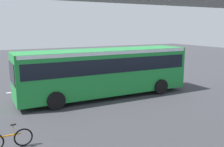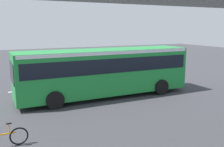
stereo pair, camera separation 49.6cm
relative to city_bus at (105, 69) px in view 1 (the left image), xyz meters
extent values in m
plane|color=#38383D|center=(-1.18, -0.56, -1.88)|extent=(80.00, 80.00, 0.00)
cube|color=#1E8C38|center=(-0.01, 0.00, -0.17)|extent=(11.50, 2.55, 2.86)
cube|color=black|center=(-0.01, 0.00, 0.35)|extent=(11.04, 2.59, 0.90)
cube|color=white|center=(-0.01, 0.00, 1.15)|extent=(11.27, 2.58, 0.20)
cube|color=black|center=(5.76, 0.00, 0.18)|extent=(0.04, 2.24, 1.20)
cylinder|color=black|center=(3.67, 1.27, -1.36)|extent=(1.04, 0.30, 1.04)
cylinder|color=black|center=(3.67, -1.27, -1.36)|extent=(1.04, 0.30, 1.04)
cylinder|color=black|center=(-3.69, 1.27, -1.36)|extent=(1.04, 0.30, 1.04)
cylinder|color=black|center=(-3.69, -1.27, -1.36)|extent=(1.04, 0.30, 1.04)
torus|color=black|center=(6.03, 5.09, -1.52)|extent=(0.72, 0.06, 0.72)
cube|color=orange|center=(6.55, 5.09, -1.34)|extent=(0.89, 0.04, 0.04)
cylinder|color=orange|center=(6.36, 5.09, -1.14)|extent=(0.03, 0.03, 0.40)
cube|color=black|center=(6.36, 5.09, -0.94)|extent=(0.20, 0.08, 0.04)
cylinder|color=#2D2D38|center=(-1.70, -2.27, -1.46)|extent=(0.32, 0.32, 0.85)
cylinder|color=navy|center=(-1.70, -2.27, -0.68)|extent=(0.38, 0.38, 0.70)
sphere|color=tan|center=(-1.70, -2.27, -0.20)|extent=(0.22, 0.22, 0.22)
cylinder|color=slate|center=(-4.05, -3.50, -0.48)|extent=(0.08, 0.08, 2.80)
cube|color=red|center=(-4.05, -3.50, 0.62)|extent=(0.04, 0.60, 0.60)
cube|color=silver|center=(-7.18, -3.95, -1.88)|extent=(2.00, 0.20, 0.01)
cube|color=silver|center=(-3.18, -3.95, -1.88)|extent=(2.00, 0.20, 0.01)
cube|color=silver|center=(0.82, -3.95, -1.88)|extent=(2.00, 0.20, 0.01)
cube|color=silver|center=(4.82, -3.95, -1.88)|extent=(2.00, 0.20, 0.01)
camera|label=1|loc=(7.29, 14.97, 2.72)|focal=40.94mm
camera|label=2|loc=(6.85, 15.19, 2.72)|focal=40.94mm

